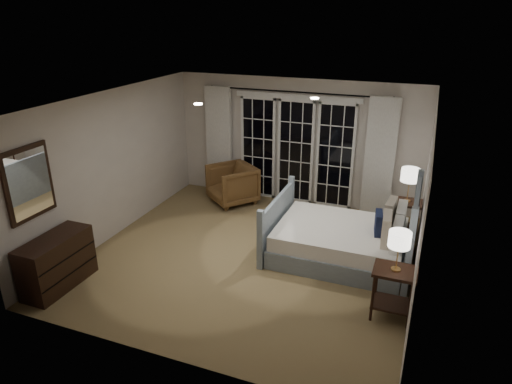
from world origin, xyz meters
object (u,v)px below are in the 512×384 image
(nightstand_right, at_px, (405,213))
(nightstand_left, at_px, (394,286))
(lamp_right, at_px, (410,175))
(armchair, at_px, (232,184))
(lamp_left, at_px, (400,240))
(bed, at_px, (344,240))
(dresser, at_px, (57,262))

(nightstand_right, bearing_deg, nightstand_left, -89.15)
(lamp_right, xyz_separation_m, armchair, (-3.40, 0.32, -0.74))
(lamp_left, bearing_deg, nightstand_left, 153.43)
(bed, height_order, armchair, bed)
(nightstand_right, xyz_separation_m, lamp_right, (-0.00, -0.00, 0.70))
(dresser, bearing_deg, nightstand_right, 37.09)
(bed, relative_size, dresser, 2.01)
(bed, bearing_deg, nightstand_left, -55.88)
(lamp_right, bearing_deg, dresser, -142.91)
(nightstand_left, bearing_deg, dresser, -167.68)
(nightstand_left, distance_m, dresser, 4.62)
(nightstand_left, bearing_deg, lamp_left, -26.57)
(nightstand_right, xyz_separation_m, lamp_left, (0.04, -2.40, 0.68))
(dresser, bearing_deg, bed, 31.75)
(lamp_left, xyz_separation_m, armchair, (-3.44, 2.72, -0.72))
(bed, distance_m, nightstand_right, 1.40)
(nightstand_left, relative_size, nightstand_right, 1.04)
(lamp_right, distance_m, armchair, 3.50)
(bed, distance_m, nightstand_left, 1.54)
(nightstand_right, bearing_deg, lamp_right, -165.96)
(lamp_right, height_order, dresser, lamp_right)
(nightstand_right, relative_size, lamp_left, 1.26)
(armchair, bearing_deg, bed, 9.88)
(bed, relative_size, nightstand_left, 3.12)
(bed, distance_m, lamp_right, 1.62)
(bed, bearing_deg, armchair, 150.70)
(nightstand_right, bearing_deg, dresser, -142.91)
(bed, distance_m, lamp_left, 1.73)
(dresser, bearing_deg, lamp_left, 12.32)
(bed, height_order, nightstand_left, bed)
(armchair, xyz_separation_m, dresser, (-1.07, -3.70, -0.01))
(lamp_left, bearing_deg, dresser, -167.68)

